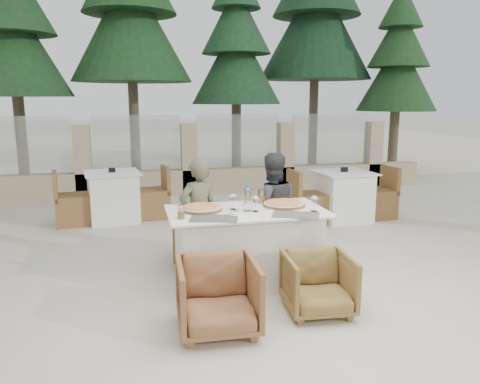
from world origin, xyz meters
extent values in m
plane|color=beige|center=(0.00, 0.00, 0.00)|extent=(80.00, 80.00, 0.00)
cube|color=#F7EBCA|center=(0.00, 14.00, 0.01)|extent=(30.00, 16.00, 0.01)
cone|color=#1B3F1D|center=(-3.50, 7.00, 2.75)|extent=(2.42, 2.42, 5.50)
cone|color=#1C421F|center=(-1.00, 7.50, 3.25)|extent=(2.86, 2.86, 6.50)
cone|color=#1C4223|center=(1.50, 7.20, 2.50)|extent=(2.20, 2.20, 5.00)
cone|color=#17381F|center=(3.80, 7.80, 3.40)|extent=(2.99, 2.99, 6.80)
cone|color=#1E441F|center=(5.50, 6.50, 2.25)|extent=(1.98, 1.98, 4.50)
cube|color=#56524A|center=(-0.37, -0.15, 0.77)|extent=(0.51, 0.41, 0.00)
cube|color=#5D584F|center=(0.43, -0.20, 0.77)|extent=(0.53, 0.46, 0.00)
cylinder|color=#D54F1D|center=(-0.44, 0.20, 0.80)|extent=(0.51, 0.51, 0.05)
cylinder|color=#DC4F1E|center=(0.44, 0.20, 0.80)|extent=(0.49, 0.49, 0.06)
cylinder|color=silver|center=(0.01, 0.08, 0.91)|extent=(0.10, 0.10, 0.27)
cylinder|color=gold|center=(-0.68, -0.08, 0.84)|extent=(0.08, 0.08, 0.14)
cylinder|color=gold|center=(0.24, 0.39, 0.85)|extent=(0.08, 0.08, 0.15)
imported|color=brown|center=(-0.33, 0.85, 0.30)|extent=(0.76, 0.77, 0.60)
imported|color=#9C6238|center=(0.41, 0.62, 0.29)|extent=(0.71, 0.73, 0.58)
imported|color=brown|center=(-0.47, -0.86, 0.30)|extent=(0.67, 0.69, 0.60)
imported|color=brown|center=(0.46, -0.72, 0.27)|extent=(0.62, 0.63, 0.54)
imported|color=#54543D|center=(-0.42, 0.55, 0.63)|extent=(0.54, 0.45, 1.26)
imported|color=#35383A|center=(0.41, 0.56, 0.65)|extent=(0.65, 0.51, 1.30)
camera|label=1|loc=(-1.11, -4.37, 1.88)|focal=35.00mm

